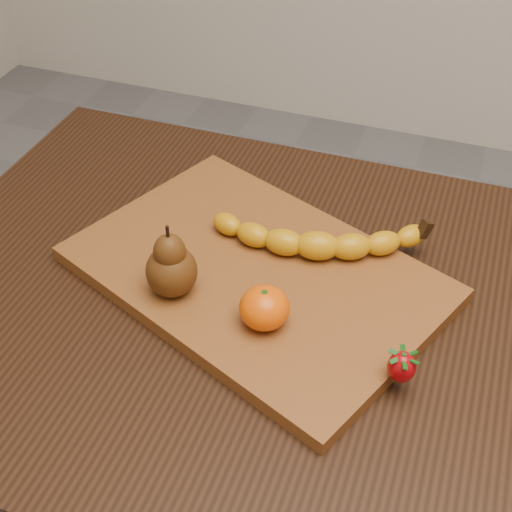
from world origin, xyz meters
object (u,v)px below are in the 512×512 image
(cutting_board, at_px, (256,274))
(pear, at_px, (170,260))
(mandarin, at_px, (264,308))
(table, at_px, (286,358))

(cutting_board, distance_m, pear, 0.12)
(pear, relative_size, mandarin, 1.66)
(table, bearing_deg, mandarin, -102.23)
(pear, bearing_deg, mandarin, -7.16)
(table, distance_m, mandarin, 0.15)
(pear, bearing_deg, table, 16.64)
(table, height_order, mandarin, mandarin)
(table, relative_size, cutting_board, 2.22)
(table, height_order, cutting_board, cutting_board)
(cutting_board, xyz_separation_m, mandarin, (0.04, -0.09, 0.03))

